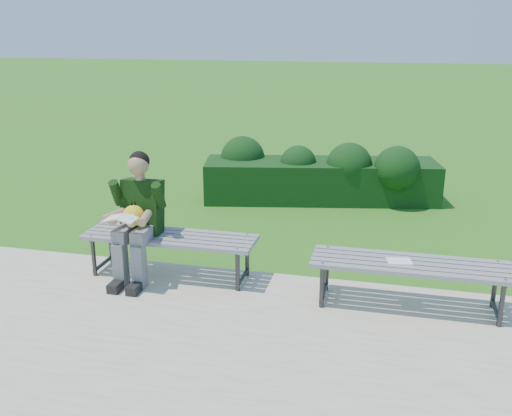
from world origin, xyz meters
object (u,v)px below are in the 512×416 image
(seated_boy, at_px, (137,213))
(paper_sheet, at_px, (399,261))
(bench_right, at_px, (410,268))
(bench_left, at_px, (170,240))
(hedge, at_px, (320,174))

(seated_boy, height_order, paper_sheet, seated_boy)
(bench_right, distance_m, paper_sheet, 0.12)
(bench_left, xyz_separation_m, bench_right, (2.41, -0.16, 0.00))
(bench_left, relative_size, paper_sheet, 7.26)
(paper_sheet, bearing_deg, bench_right, 0.00)
(paper_sheet, bearing_deg, hedge, 108.92)
(hedge, height_order, bench_left, hedge)
(hedge, distance_m, seated_boy, 3.62)
(bench_left, height_order, bench_right, same)
(seated_boy, bearing_deg, bench_right, -1.35)
(paper_sheet, bearing_deg, bench_left, 176.14)
(bench_left, height_order, paper_sheet, bench_left)
(bench_right, relative_size, seated_boy, 1.37)
(bench_right, height_order, seated_boy, seated_boy)
(bench_left, relative_size, seated_boy, 1.37)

